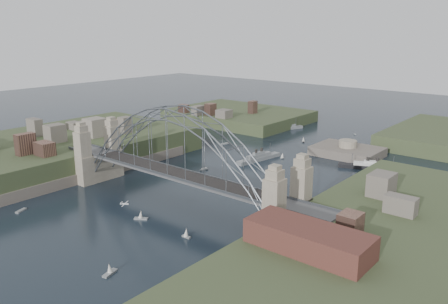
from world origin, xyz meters
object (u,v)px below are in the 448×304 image
(bridge, at_px, (176,158))
(wharf_shed, at_px, (308,239))
(naval_cruiser_near, at_px, (259,158))
(fort_island, at_px, (347,156))
(ocean_liner, at_px, (372,167))
(naval_cruiser_far, at_px, (287,128))

(bridge, bearing_deg, wharf_shed, -17.65)
(bridge, height_order, wharf_shed, bridge)
(naval_cruiser_near, bearing_deg, fort_island, 50.78)
(wharf_shed, xyz_separation_m, naval_cruiser_near, (-51.94, 59.57, -9.15))
(wharf_shed, height_order, ocean_liner, wharf_shed)
(wharf_shed, bearing_deg, naval_cruiser_far, 123.49)
(bridge, relative_size, naval_cruiser_near, 4.56)
(bridge, relative_size, naval_cruiser_far, 5.56)
(fort_island, xyz_separation_m, wharf_shed, (32.00, -84.00, 10.34))
(fort_island, bearing_deg, naval_cruiser_near, -129.22)
(bridge, bearing_deg, fort_island, 80.27)
(naval_cruiser_near, distance_m, ocean_liner, 35.89)
(fort_island, bearing_deg, ocean_liner, -37.49)
(bridge, relative_size, fort_island, 3.82)
(wharf_shed, height_order, naval_cruiser_near, wharf_shed)
(fort_island, relative_size, naval_cruiser_near, 1.19)
(bridge, bearing_deg, naval_cruiser_near, 99.88)
(bridge, distance_m, wharf_shed, 46.23)
(fort_island, height_order, naval_cruiser_far, fort_island)
(fort_island, distance_m, wharf_shed, 90.48)
(naval_cruiser_far, distance_m, ocean_liner, 60.74)
(fort_island, bearing_deg, bridge, -99.73)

